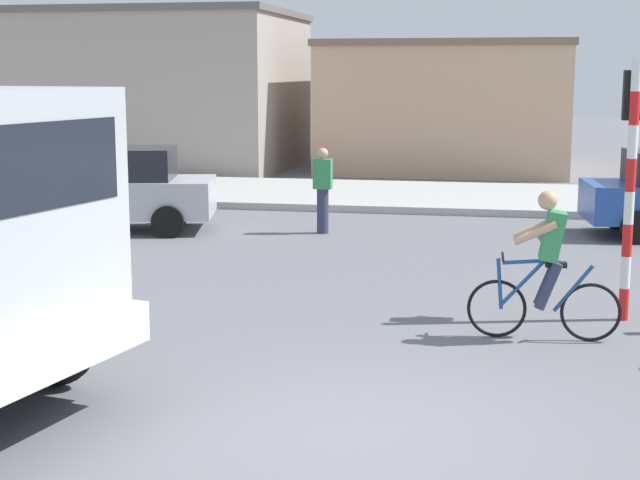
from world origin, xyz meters
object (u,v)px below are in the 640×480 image
object	(u,v)px
cyclist	(546,266)
traffic_light_pole	(631,152)
car_white_mid	(110,189)
pedestrian_near_kerb	(323,189)

from	to	relation	value
cyclist	traffic_light_pole	world-z (taller)	traffic_light_pole
traffic_light_pole	car_white_mid	size ratio (longest dim) A/B	0.75
traffic_light_pole	pedestrian_near_kerb	xyz separation A→B (m)	(-4.89, 5.55, -1.22)
traffic_light_pole	car_white_mid	bearing A→B (deg)	150.49
traffic_light_pole	car_white_mid	xyz separation A→B (m)	(-8.95, 5.06, -1.25)
car_white_mid	traffic_light_pole	bearing A→B (deg)	-29.51
car_white_mid	pedestrian_near_kerb	world-z (taller)	pedestrian_near_kerb
traffic_light_pole	car_white_mid	distance (m)	10.36
cyclist	pedestrian_near_kerb	distance (m)	7.77
car_white_mid	pedestrian_near_kerb	size ratio (longest dim) A/B	2.64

